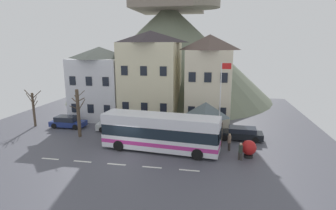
{
  "coord_description": "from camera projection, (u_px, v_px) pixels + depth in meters",
  "views": [
    {
      "loc": [
        7.9,
        -21.15,
        9.54
      ],
      "look_at": [
        3.07,
        4.91,
        3.67
      ],
      "focal_mm": 28.82,
      "sensor_mm": 36.0,
      "label": 1
    }
  ],
  "objects": [
    {
      "name": "ground_plane",
      "position": [
        124.0,
        156.0,
        23.78
      ],
      "size": [
        40.0,
        60.0,
        0.07
      ],
      "color": "#4B4C56"
    },
    {
      "name": "townhouse_00",
      "position": [
        101.0,
        83.0,
        35.94
      ],
      "size": [
        6.45,
        6.79,
        9.38
      ],
      "color": "silver",
      "rests_on": "ground_plane"
    },
    {
      "name": "townhouse_01",
      "position": [
        151.0,
        76.0,
        34.57
      ],
      "size": [
        6.95,
        6.92,
        11.35
      ],
      "color": "beige",
      "rests_on": "ground_plane"
    },
    {
      "name": "townhouse_02",
      "position": [
        209.0,
        80.0,
        32.93
      ],
      "size": [
        5.25,
        6.12,
        10.82
      ],
      "color": "beige",
      "rests_on": "ground_plane"
    },
    {
      "name": "hilltop_castle",
      "position": [
        169.0,
        49.0,
        49.35
      ],
      "size": [
        37.08,
        37.08,
        24.18
      ],
      "color": "#666F5A",
      "rests_on": "ground_plane"
    },
    {
      "name": "transit_bus",
      "position": [
        161.0,
        133.0,
        24.71
      ],
      "size": [
        11.01,
        3.59,
        3.37
      ],
      "rotation": [
        0.0,
        0.0,
        -0.1
      ],
      "color": "white",
      "rests_on": "ground_plane"
    },
    {
      "name": "bus_shelter",
      "position": [
        206.0,
        110.0,
        27.22
      ],
      "size": [
        3.6,
        3.6,
        3.97
      ],
      "color": "#473D33",
      "rests_on": "ground_plane"
    },
    {
      "name": "parked_car_00",
      "position": [
        240.0,
        133.0,
        27.85
      ],
      "size": [
        4.63,
        2.01,
        1.29
      ],
      "rotation": [
        0.0,
        0.0,
        3.1
      ],
      "color": "black",
      "rests_on": "ground_plane"
    },
    {
      "name": "parked_car_01",
      "position": [
        68.0,
        122.0,
        32.05
      ],
      "size": [
        4.07,
        1.9,
        1.33
      ],
      "rotation": [
        0.0,
        0.0,
        0.0
      ],
      "color": "navy",
      "rests_on": "ground_plane"
    },
    {
      "name": "parked_car_02",
      "position": [
        116.0,
        125.0,
        30.77
      ],
      "size": [
        4.57,
        2.32,
        1.44
      ],
      "rotation": [
        0.0,
        0.0,
        0.1
      ],
      "color": "silver",
      "rests_on": "ground_plane"
    },
    {
      "name": "pedestrian_00",
      "position": [
        241.0,
        151.0,
        22.77
      ],
      "size": [
        0.36,
        0.34,
        1.53
      ],
      "color": "#38332D",
      "rests_on": "ground_plane"
    },
    {
      "name": "pedestrian_01",
      "position": [
        229.0,
        141.0,
        24.9
      ],
      "size": [
        0.3,
        0.34,
        1.61
      ],
      "color": "#38332D",
      "rests_on": "ground_plane"
    },
    {
      "name": "pedestrian_02",
      "position": [
        219.0,
        137.0,
        25.91
      ],
      "size": [
        0.32,
        0.33,
        1.6
      ],
      "color": "black",
      "rests_on": "ground_plane"
    },
    {
      "name": "public_bench",
      "position": [
        209.0,
        130.0,
        29.46
      ],
      "size": [
        1.59,
        0.48,
        0.87
      ],
      "color": "#33473D",
      "rests_on": "ground_plane"
    },
    {
      "name": "flagpole",
      "position": [
        221.0,
        98.0,
        26.11
      ],
      "size": [
        0.95,
        0.1,
        7.98
      ],
      "color": "silver",
      "rests_on": "ground_plane"
    },
    {
      "name": "harbour_buoy",
      "position": [
        249.0,
        148.0,
        23.31
      ],
      "size": [
        1.29,
        1.29,
        1.54
      ],
      "color": "black",
      "rests_on": "ground_plane"
    },
    {
      "name": "bare_tree_00",
      "position": [
        78.0,
        112.0,
        28.29
      ],
      "size": [
        1.73,
        2.46,
        5.1
      ],
      "color": "brown",
      "rests_on": "ground_plane"
    },
    {
      "name": "bare_tree_01",
      "position": [
        34.0,
        108.0,
        32.07
      ],
      "size": [
        1.8,
        1.55,
        4.48
      ],
      "color": "brown",
      "rests_on": "ground_plane"
    }
  ]
}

